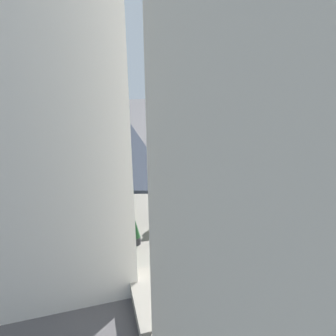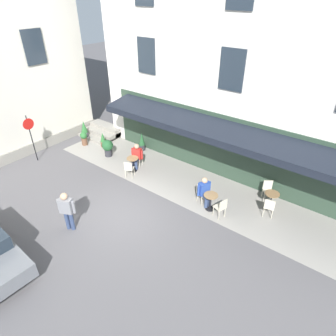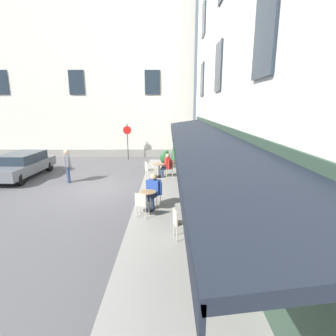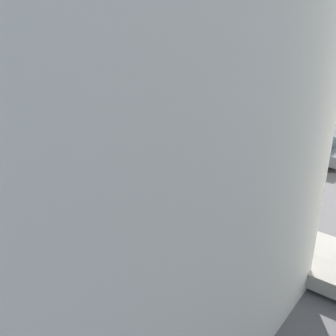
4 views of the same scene
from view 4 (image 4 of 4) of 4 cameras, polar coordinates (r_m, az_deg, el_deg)
name	(u,v)px [view 4 (image 4 of 4)]	position (r m, az deg, el deg)	size (l,w,h in m)	color
ground_plane	(219,179)	(18.03, 7.64, -1.61)	(70.00, 70.00, 0.00)	#565456
sidewalk_cafe_terrace	(118,184)	(17.45, -7.47, -2.41)	(20.50, 3.20, 0.01)	gray
back_alley_steps	(336,282)	(12.02, 23.74, -15.28)	(2.40, 1.75, 0.60)	gray
cafe_table_near_entrance	(143,171)	(17.49, -3.68, -0.46)	(0.60, 0.60, 0.75)	black
cafe_chair_cream_near_door	(137,166)	(17.97, -4.71, 0.34)	(0.50, 0.50, 0.91)	beige
cafe_chair_cream_corner_left	(150,175)	(16.94, -2.76, -1.00)	(0.52, 0.52, 0.91)	beige
cafe_table_mid_terrace	(231,203)	(14.80, 9.38, -5.10)	(0.60, 0.60, 0.75)	black
cafe_chair_cream_back_row	(232,194)	(15.34, 9.56, -3.86)	(0.53, 0.53, 0.91)	beige
cafe_chair_cream_under_awning	(226,208)	(14.23, 8.70, -5.97)	(0.49, 0.49, 0.91)	beige
cafe_table_streetside	(87,171)	(17.80, -12.03, -0.51)	(0.60, 0.60, 0.75)	black
cafe_chair_cream_by_window	(95,166)	(18.24, -10.86, 0.34)	(0.48, 0.48, 0.91)	beige
cafe_chair_cream_corner_right	(83,176)	(17.22, -12.58, -1.14)	(0.56, 0.56, 0.91)	beige
seated_patron_in_red	(228,202)	(14.35, 8.98, -5.07)	(0.65, 0.60, 1.30)	navy
seated_companion_in_blue	(147,170)	(17.06, -3.09, -0.27)	(0.64, 0.63, 1.32)	navy
walking_pedestrian_in_grey	(262,153)	(18.82, 13.86, 2.26)	(0.65, 0.47, 1.72)	navy
potted_plant_by_steps	(231,233)	(12.79, 9.41, -9.57)	(0.35, 0.35, 1.08)	#2D2D33
potted_plant_under_sign	(307,244)	(13.02, 20.05, -10.62)	(0.34, 0.34, 0.88)	brown
potted_plant_mid_terrace	(283,222)	(13.75, 16.74, -7.73)	(0.62, 0.62, 0.97)	#2D2D33
parked_car_grey	(304,147)	(21.14, 19.63, 2.93)	(4.37, 1.99, 1.33)	slate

